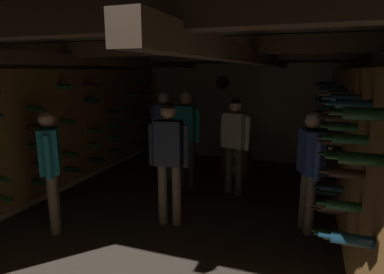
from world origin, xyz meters
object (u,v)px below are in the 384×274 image
(person_guest_far_right, at_px, (235,138))
(person_guest_far_left, at_px, (164,127))
(person_guest_near_left, at_px, (50,160))
(person_host_center, at_px, (169,152))
(display_bottle, at_px, (231,137))
(person_guest_mid_right, at_px, (310,161))
(wine_crate_stack, at_px, (236,160))
(person_guest_rear_center, at_px, (186,130))

(person_guest_far_right, bearing_deg, person_guest_far_left, 166.26)
(person_guest_near_left, distance_m, person_guest_far_right, 2.76)
(person_guest_near_left, bearing_deg, person_host_center, 27.16)
(display_bottle, xyz_separation_m, person_guest_mid_right, (1.46, -1.98, 0.19))
(person_guest_far_right, bearing_deg, wine_crate_stack, 100.59)
(wine_crate_stack, xyz_separation_m, person_guest_far_right, (0.19, -1.02, 0.66))
(person_guest_rear_center, bearing_deg, person_guest_far_left, 152.90)
(person_guest_far_right, height_order, person_guest_far_left, person_guest_far_left)
(person_guest_rear_center, bearing_deg, person_guest_mid_right, -26.36)
(person_host_center, bearing_deg, person_guest_far_left, 116.27)
(person_guest_rear_center, bearing_deg, display_bottle, 59.86)
(wine_crate_stack, relative_size, person_guest_far_left, 0.36)
(person_host_center, xyz_separation_m, person_guest_mid_right, (1.73, 0.41, -0.07))
(wine_crate_stack, bearing_deg, person_host_center, -99.19)
(person_guest_near_left, relative_size, person_guest_mid_right, 1.01)
(wine_crate_stack, height_order, person_guest_far_right, person_guest_far_right)
(person_guest_far_right, bearing_deg, person_host_center, -113.12)
(person_guest_rear_center, bearing_deg, person_guest_near_left, -115.81)
(person_guest_near_left, relative_size, person_guest_far_right, 0.98)
(wine_crate_stack, height_order, person_host_center, person_host_center)
(wine_crate_stack, xyz_separation_m, person_host_center, (-0.38, -2.37, 0.69))
(display_bottle, height_order, person_guest_rear_center, person_guest_rear_center)
(person_guest_rear_center, height_order, person_guest_far_left, person_guest_rear_center)
(display_bottle, distance_m, person_guest_far_right, 1.12)
(wine_crate_stack, distance_m, person_guest_rear_center, 1.38)
(display_bottle, bearing_deg, person_guest_far_right, -73.77)
(display_bottle, relative_size, person_host_center, 0.21)
(wine_crate_stack, relative_size, person_guest_mid_right, 0.39)
(wine_crate_stack, height_order, person_guest_mid_right, person_guest_mid_right)
(person_guest_rear_center, distance_m, person_guest_mid_right, 2.27)
(person_host_center, height_order, person_guest_far_left, person_guest_far_left)
(person_guest_far_left, bearing_deg, person_guest_far_right, -13.74)
(person_guest_far_right, relative_size, person_guest_far_left, 0.96)
(person_guest_rear_center, distance_m, person_guest_near_left, 2.32)
(person_host_center, relative_size, person_guest_rear_center, 0.97)
(display_bottle, height_order, person_guest_far_right, person_guest_far_right)
(person_guest_near_left, bearing_deg, wine_crate_stack, 60.89)
(person_host_center, bearing_deg, person_guest_mid_right, 13.43)
(wine_crate_stack, xyz_separation_m, person_guest_mid_right, (1.35, -1.96, 0.62))
(wine_crate_stack, bearing_deg, person_guest_far_right, -79.41)
(person_guest_rear_center, height_order, person_guest_mid_right, person_guest_rear_center)
(display_bottle, bearing_deg, person_host_center, -96.41)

